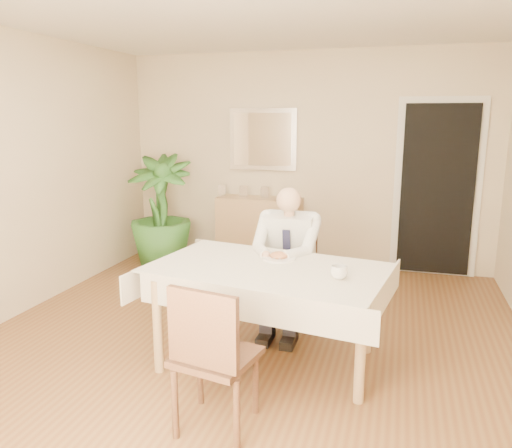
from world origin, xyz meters
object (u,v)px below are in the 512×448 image
(dining_table, at_px, (267,278))
(chair_near, at_px, (211,352))
(chair_far, at_px, (292,267))
(coffee_mug, at_px, (339,272))
(potted_palm, at_px, (161,211))
(seated_man, at_px, (286,254))
(sideboard, at_px, (259,231))

(dining_table, relative_size, chair_near, 2.02)
(chair_far, bearing_deg, coffee_mug, -61.06)
(potted_palm, bearing_deg, chair_near, -58.61)
(chair_near, distance_m, seated_man, 1.55)
(potted_palm, bearing_deg, chair_far, -32.02)
(chair_near, relative_size, potted_palm, 0.67)
(chair_far, relative_size, coffee_mug, 7.42)
(chair_near, distance_m, potted_palm, 3.55)
(chair_far, distance_m, potted_palm, 2.28)
(chair_far, relative_size, sideboard, 0.83)
(chair_far, xyz_separation_m, seated_man, (0.00, -0.28, 0.20))
(chair_near, bearing_deg, dining_table, 95.78)
(coffee_mug, xyz_separation_m, sideboard, (-1.31, 2.62, -0.38))
(seated_man, relative_size, sideboard, 1.19)
(coffee_mug, distance_m, potted_palm, 3.31)
(sideboard, bearing_deg, seated_man, -67.64)
(chair_far, bearing_deg, seated_man, -89.23)
(chair_near, bearing_deg, seated_man, 97.68)
(dining_table, distance_m, chair_near, 0.96)
(chair_far, relative_size, chair_near, 0.94)
(chair_near, relative_size, coffee_mug, 7.89)
(chair_near, relative_size, seated_man, 0.74)
(chair_far, xyz_separation_m, coffee_mug, (0.54, -1.00, 0.31))
(sideboard, bearing_deg, coffee_mug, -63.22)
(chair_far, bearing_deg, sideboard, 116.37)
(dining_table, xyz_separation_m, coffee_mug, (0.54, -0.13, 0.13))
(chair_far, distance_m, seated_man, 0.35)
(chair_near, distance_m, sideboard, 3.51)
(seated_man, bearing_deg, dining_table, -90.00)
(coffee_mug, relative_size, sideboard, 0.11)
(seated_man, bearing_deg, potted_palm, 142.29)
(dining_table, distance_m, seated_man, 0.59)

